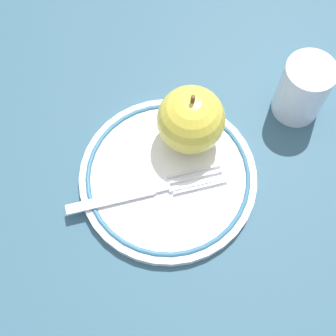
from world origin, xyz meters
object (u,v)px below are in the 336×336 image
(plate, at_px, (168,177))
(drinking_glass, at_px, (303,90))
(fork, at_px, (142,192))
(apple_red_whole, at_px, (191,120))

(plate, relative_size, drinking_glass, 2.54)
(plate, bearing_deg, fork, -111.49)
(apple_red_whole, relative_size, drinking_glass, 1.07)
(drinking_glass, bearing_deg, apple_red_whole, -128.85)
(apple_red_whole, xyz_separation_m, fork, (-0.01, -0.10, -0.04))
(fork, bearing_deg, plate, 23.19)
(drinking_glass, bearing_deg, plate, -117.07)
(plate, relative_size, apple_red_whole, 2.36)
(plate, xyz_separation_m, fork, (-0.01, -0.04, 0.01))
(plate, relative_size, fork, 1.44)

